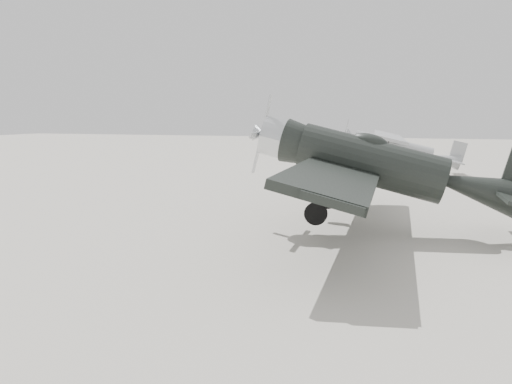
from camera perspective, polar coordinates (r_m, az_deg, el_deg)
ground at (r=17.04m, az=4.89°, el=-5.34°), size 160.00×160.00×0.00m
lowwing_monoplane at (r=17.95m, az=14.46°, el=2.80°), size 9.92×13.78×4.47m
highwing_monoplane at (r=37.15m, az=15.89°, el=5.26°), size 8.39×11.82×3.35m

